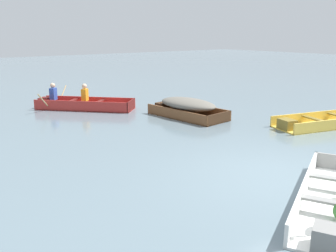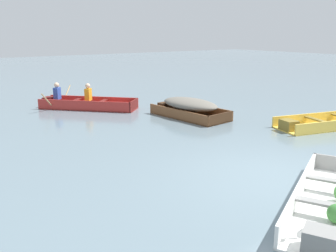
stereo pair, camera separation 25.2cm
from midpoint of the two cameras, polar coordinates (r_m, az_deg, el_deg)
ground_plane at (r=7.71m, az=18.12°, el=-7.47°), size 80.00×80.00×0.00m
dinghy_white_foreground at (r=6.57m, az=25.28°, el=-10.76°), size 3.56×2.50×0.40m
skiff_wooden_brown_near_moored at (r=12.40m, az=3.82°, el=3.01°), size 1.44×2.80×0.63m
skiff_yellow_mid_moored at (r=12.11m, az=23.62°, el=0.35°), size 3.57×1.95×0.33m
rowboat_red_with_crew at (r=14.16m, az=-12.32°, el=3.42°), size 3.22×3.31×0.93m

